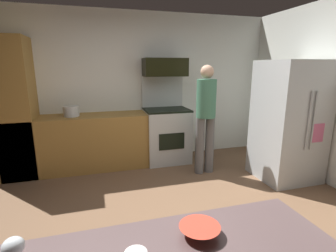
# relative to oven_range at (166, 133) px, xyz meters

# --- Properties ---
(ground_plane) EXTENTS (5.20, 4.80, 0.02)m
(ground_plane) POSITION_rel_oven_range_xyz_m (-0.48, -1.97, -0.52)
(ground_plane) COLOR brown
(wall_back) EXTENTS (5.20, 0.12, 2.60)m
(wall_back) POSITION_rel_oven_range_xyz_m (-0.48, 0.37, 0.79)
(wall_back) COLOR white
(wall_back) RESTS_ON ground
(lower_cabinet_run) EXTENTS (2.40, 0.60, 0.90)m
(lower_cabinet_run) POSITION_rel_oven_range_xyz_m (-1.38, 0.01, -0.06)
(lower_cabinet_run) COLOR olive
(lower_cabinet_run) RESTS_ON ground
(cabinet_column) EXTENTS (0.60, 0.60, 2.10)m
(cabinet_column) POSITION_rel_oven_range_xyz_m (-2.38, 0.01, 0.54)
(cabinet_column) COLOR olive
(cabinet_column) RESTS_ON ground
(oven_range) EXTENTS (0.76, 0.65, 1.51)m
(oven_range) POSITION_rel_oven_range_xyz_m (0.00, 0.00, 0.00)
(oven_range) COLOR beige
(oven_range) RESTS_ON ground
(microwave) EXTENTS (0.74, 0.38, 0.31)m
(microwave) POSITION_rel_oven_range_xyz_m (-0.00, 0.09, 1.15)
(microwave) COLOR black
(microwave) RESTS_ON oven_range
(refrigerator) EXTENTS (0.83, 0.81, 1.76)m
(refrigerator) POSITION_rel_oven_range_xyz_m (1.55, -1.20, 0.37)
(refrigerator) COLOR #B5BABB
(refrigerator) RESTS_ON ground
(person_cook) EXTENTS (0.31, 0.30, 1.70)m
(person_cook) POSITION_rel_oven_range_xyz_m (0.44, -0.69, 0.44)
(person_cook) COLOR #5C5C5C
(person_cook) RESTS_ON ground
(mixing_bowl_large) EXTENTS (0.20, 0.20, 0.05)m
(mixing_bowl_large) POSITION_rel_oven_range_xyz_m (-0.75, -3.26, 0.41)
(mixing_bowl_large) COLOR red
(mixing_bowl_large) RESTS_ON counter_island
(wine_glass_mid) EXTENTS (0.08, 0.08, 0.16)m
(wine_glass_mid) POSITION_rel_oven_range_xyz_m (-1.51, -3.29, 0.51)
(wine_glass_mid) COLOR silver
(wine_glass_mid) RESTS_ON counter_island
(stock_pot) EXTENTS (0.25, 0.25, 0.16)m
(stock_pot) POSITION_rel_oven_range_xyz_m (-1.57, 0.01, 0.47)
(stock_pot) COLOR silver
(stock_pot) RESTS_ON lower_cabinet_run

